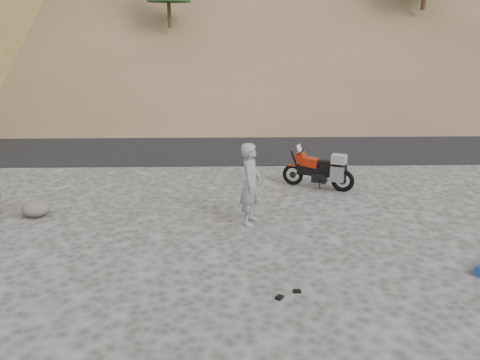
# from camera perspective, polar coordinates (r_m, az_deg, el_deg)

# --- Properties ---
(ground) EXTENTS (140.00, 140.00, 0.00)m
(ground) POSITION_cam_1_polar(r_m,az_deg,el_deg) (9.57, 6.69, -7.38)
(ground) COLOR #464441
(ground) RESTS_ON ground
(road) EXTENTS (120.00, 7.00, 0.05)m
(road) POSITION_cam_1_polar(r_m,az_deg,el_deg) (18.09, 2.85, 4.73)
(road) COLOR black
(road) RESTS_ON ground
(motorcycle) EXTENTS (1.83, 1.03, 1.17)m
(motorcycle) POSITION_cam_1_polar(r_m,az_deg,el_deg) (12.63, 9.87, 1.13)
(motorcycle) COLOR black
(motorcycle) RESTS_ON ground
(man) EXTENTS (0.59, 0.75, 1.81)m
(man) POSITION_cam_1_polar(r_m,az_deg,el_deg) (10.36, 1.28, -5.24)
(man) COLOR gray
(man) RESTS_ON ground
(small_rock) EXTENTS (0.66, 0.59, 0.39)m
(small_rock) POSITION_cam_1_polar(r_m,az_deg,el_deg) (11.64, -23.62, -3.16)
(small_rock) COLOR #565249
(small_rock) RESTS_ON ground
(gear_glove_a) EXTENTS (0.13, 0.10, 0.03)m
(gear_glove_a) POSITION_cam_1_polar(r_m,az_deg,el_deg) (7.83, 6.96, -13.30)
(gear_glove_a) COLOR black
(gear_glove_a) RESTS_ON ground
(gear_glove_b) EXTENTS (0.15, 0.15, 0.04)m
(gear_glove_b) POSITION_cam_1_polar(r_m,az_deg,el_deg) (7.64, 4.83, -14.07)
(gear_glove_b) COLOR black
(gear_glove_b) RESTS_ON ground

